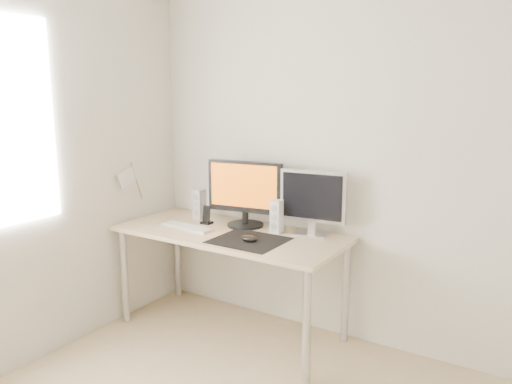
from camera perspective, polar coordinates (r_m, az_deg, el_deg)
The scene contains 11 objects.
wall_back at distance 3.24m, azimuth 14.42°, elevation 3.60°, with size 3.50×3.50×0.00m, color silver.
mousepad at distance 3.22m, azimuth -0.81°, elevation -5.54°, with size 0.45×0.40×0.00m, color black.
mouse at distance 3.18m, azimuth -0.81°, elevation -5.34°, with size 0.12×0.07×0.04m, color black.
desk at distance 3.45m, azimuth -2.99°, elevation -5.76°, with size 1.60×0.70×0.73m.
main_monitor at distance 3.49m, azimuth -1.29°, elevation 0.09°, with size 0.55×0.30×0.47m.
second_monitor at distance 3.31m, azimuth 6.51°, elevation -0.87°, with size 0.45×0.18×0.43m.
speaker_left at distance 3.76m, azimuth -6.50°, elevation -1.38°, with size 0.07×0.09×0.22m.
speaker_right at distance 3.38m, azimuth 2.42°, elevation -2.77°, with size 0.07×0.09×0.22m.
keyboard at distance 3.54m, azimuth -7.87°, elevation -3.99°, with size 0.43×0.15×0.02m.
phone_dock at distance 3.63m, azimuth -5.67°, elevation -3.00°, with size 0.08×0.07×0.14m.
pennant at distance 3.76m, azimuth -14.20°, elevation 1.54°, with size 0.01×0.23×0.29m.
Camera 1 is at (0.98, -1.30, 1.67)m, focal length 35.00 mm.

